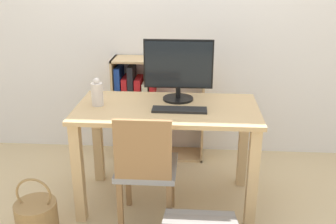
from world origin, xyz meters
name	(u,v)px	position (x,y,z in m)	size (l,w,h in m)	color
ground_plane	(167,200)	(0.00, 0.00, 0.00)	(10.00, 10.00, 0.00)	#CCB284
wall_back	(175,13)	(0.00, 0.95, 1.30)	(8.00, 0.05, 2.60)	white
desk	(167,127)	(0.00, 0.00, 0.61)	(1.28, 0.67, 0.76)	tan
monitor	(178,68)	(0.07, 0.17, 1.00)	(0.50, 0.22, 0.44)	black
keyboard	(179,110)	(0.09, -0.08, 0.77)	(0.37, 0.11, 0.02)	black
vase	(97,93)	(-0.49, 0.00, 0.85)	(0.08, 0.08, 0.20)	silver
chair	(146,166)	(-0.12, -0.30, 0.45)	(0.40, 0.40, 0.83)	gray
bookshelf	(143,111)	(-0.28, 0.77, 0.44)	(0.82, 0.28, 0.93)	tan
basket	(37,216)	(-0.85, -0.43, 0.12)	(0.28, 0.28, 0.41)	#997547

